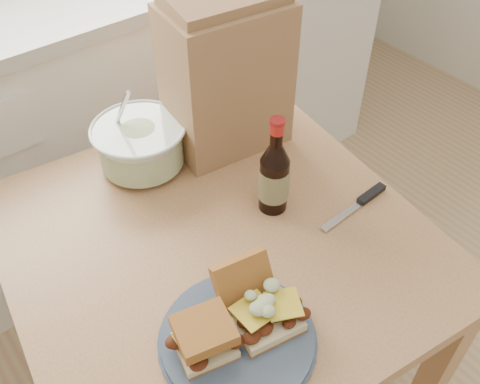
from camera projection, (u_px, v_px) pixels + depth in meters
cabinet_run at (82, 117)px, 1.89m from camera, size 2.50×0.64×0.94m
dining_table at (219, 267)px, 1.23m from camera, size 0.97×0.97×0.72m
plate at (237, 338)px, 0.97m from camera, size 0.28×0.28×0.02m
sandwich_left at (205, 337)px, 0.92m from camera, size 0.12×0.11×0.07m
sandwich_right at (258, 303)px, 0.98m from camera, size 0.13×0.18×0.10m
coleslaw_bowl at (141, 147)px, 1.29m from camera, size 0.23×0.23×0.23m
beer_bottle at (274, 176)px, 1.16m from camera, size 0.07×0.07×0.24m
knife at (364, 199)px, 1.23m from camera, size 0.21×0.03×0.01m
paper_bag at (226, 78)px, 1.28m from camera, size 0.30×0.22×0.37m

